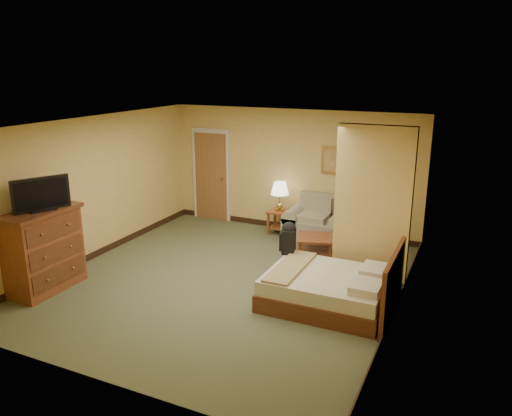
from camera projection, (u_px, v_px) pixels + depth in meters
The scene contains 17 objects.
floor at pixel (226, 281), 8.31m from camera, with size 6.00×6.00×0.00m, color #4F5537.
ceiling at pixel (224, 124), 7.59m from camera, with size 6.00×6.00×0.00m, color white.
back_wall at pixel (292, 171), 10.57m from camera, with size 5.50×0.02×2.60m, color #D5B15B.
left_wall at pixel (92, 189), 9.06m from camera, with size 0.02×6.00×2.60m, color #D5B15B.
right_wall at pixel (402, 229), 6.84m from camera, with size 0.02×6.00×2.60m, color #D5B15B.
partition at pixel (372, 207), 7.89m from camera, with size 1.20×0.15×2.60m, color #D5B15B.
door at pixel (211, 175), 11.40m from camera, with size 0.94×0.16×2.10m.
baseboard at pixel (291, 227), 10.90m from camera, with size 5.50×0.02×0.12m, color black.
loveseat at pixel (331, 228), 10.06m from camera, with size 1.82×0.85×0.92m.
side_table at pixel (279, 218), 10.58m from camera, with size 0.45×0.45×0.50m.
table_lamp at pixel (280, 189), 10.41m from camera, with size 0.37×0.37×0.62m.
coffee_table at pixel (315, 243), 9.25m from camera, with size 0.79×0.79×0.41m.
wall_picture at pixel (339, 161), 10.05m from camera, with size 0.74×0.04×0.58m.
dresser at pixel (43, 250), 7.85m from camera, with size 0.65×1.24×1.33m.
tv at pixel (41, 195), 7.56m from camera, with size 0.43×0.79×0.52m.
bed at pixel (331, 289), 7.41m from camera, with size 1.88×1.52×0.98m.
backpack at pixel (289, 237), 8.18m from camera, with size 0.26×0.34×0.53m.
Camera 1 is at (3.65, -6.73, 3.48)m, focal length 35.00 mm.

